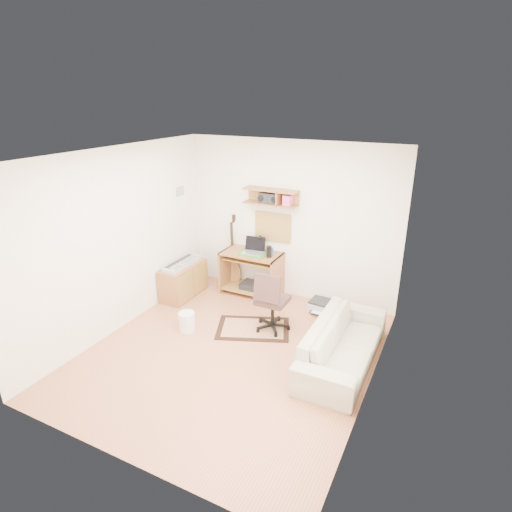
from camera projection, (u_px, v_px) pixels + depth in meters
The scene contains 22 objects.
floor at pixel (231, 353), 5.64m from camera, with size 3.60×4.00×0.01m, color #C07850.
ceiling at pixel (226, 155), 4.70m from camera, with size 3.60×4.00×0.01m, color white.
back_wall at pixel (290, 221), 6.84m from camera, with size 3.60×0.01×2.60m, color white.
left_wall at pixel (118, 241), 5.92m from camera, with size 0.01×4.00×2.60m, color white.
right_wall at pixel (378, 292), 4.42m from camera, with size 0.01×4.00×2.60m, color white.
wall_shelf at pixel (271, 197), 6.72m from camera, with size 0.90×0.25×0.26m, color #996136.
cork_board at pixel (273, 227), 6.99m from camera, with size 0.64×0.03×0.49m, color #A17050.
wall_photo at pixel (180, 191), 7.01m from camera, with size 0.02×0.20×0.15m, color #4C8CBF.
desk at pixel (252, 273), 7.18m from camera, with size 1.00×0.55×0.75m, color #996136, non-canonical shape.
laptop at pixel (253, 246), 6.96m from camera, with size 0.35×0.35×0.26m, color silver, non-canonical shape.
speaker at pixel (269, 252), 6.83m from camera, with size 0.08×0.08×0.19m, color black.
desk_lamp at pixel (264, 243), 7.04m from camera, with size 0.10×0.10×0.30m, color black, non-canonical shape.
pencil_cup at pixel (271, 251), 6.98m from camera, with size 0.07×0.07×0.11m, color #334799.
boombox at pixel (269, 198), 6.73m from camera, with size 0.32×0.15×0.16m, color black.
rug at pixel (253, 328), 6.21m from camera, with size 1.05×0.70×0.01m, color #C9B287.
task_chair at pixel (273, 300), 6.04m from camera, with size 0.48×0.48×0.94m, color #3A2622, non-canonical shape.
cabinet at pixel (183, 280), 7.15m from camera, with size 0.40×0.90×0.55m, color #996136.
music_keyboard at pixel (182, 264), 7.04m from camera, with size 0.24×0.78×0.07m, color #B2B5BA.
guitar at pixel (231, 251), 7.39m from camera, with size 0.35×0.22×1.30m, color #9D6630, non-canonical shape.
waste_basket at pixel (187, 321), 6.13m from camera, with size 0.23×0.23×0.28m, color white.
printer at pixel (323, 306), 6.70m from camera, with size 0.42×0.33×0.16m, color #A5A8AA.
sofa at pixel (344, 337), 5.32m from camera, with size 1.89×0.55×0.74m, color #BAB194.
Camera 1 is at (2.43, -4.14, 3.25)m, focal length 29.55 mm.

